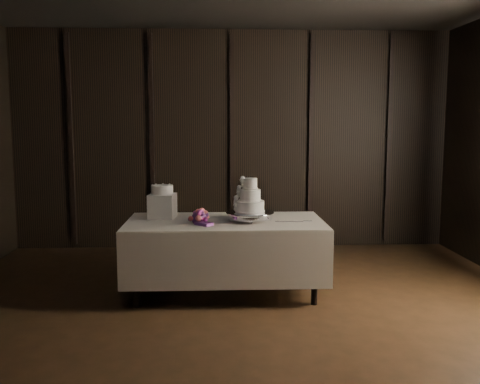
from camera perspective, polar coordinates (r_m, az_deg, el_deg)
name	(u,v)px	position (r m, az deg, el deg)	size (l,w,h in m)	color
room	(246,156)	(3.94, 0.66, 3.91)	(6.08, 7.08, 3.08)	black
display_table	(225,254)	(5.47, -1.58, -6.60)	(1.99, 1.05, 0.76)	beige
cake_stand	(250,216)	(5.37, 1.07, -2.63)	(0.48, 0.48, 0.09)	silver
wedding_cake	(248,199)	(5.33, 0.82, -0.75)	(0.32, 0.29, 0.34)	white
bouquet	(199,217)	(5.27, -4.39, -2.69)	(0.28, 0.38, 0.18)	#E15753
box_pedestal	(162,206)	(5.59, -8.28, -1.49)	(0.26, 0.26, 0.25)	white
small_cake	(162,190)	(5.56, -8.31, 0.25)	(0.23, 0.23, 0.09)	white
cake_knife	(289,222)	(5.33, 5.25, -3.16)	(0.37, 0.02, 0.01)	silver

